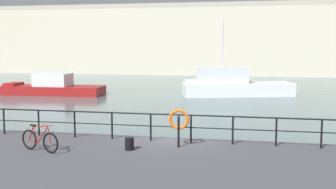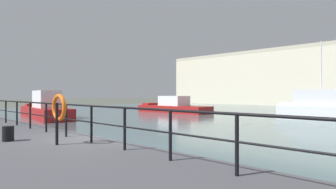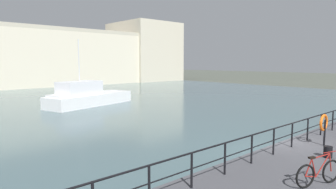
# 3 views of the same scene
# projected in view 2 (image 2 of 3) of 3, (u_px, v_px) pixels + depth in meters

# --- Properties ---
(ground_plane) EXTENTS (240.00, 240.00, 0.00)m
(ground_plane) POSITION_uv_depth(u_px,v_px,m) (98.00, 161.00, 9.30)
(ground_plane) COLOR #4C5147
(moored_blue_motorboat) EXTENTS (10.17, 5.47, 6.73)m
(moored_blue_motorboat) POSITION_uv_depth(u_px,v_px,m) (334.00, 108.00, 23.92)
(moored_blue_motorboat) COLOR white
(moored_blue_motorboat) RESTS_ON water_basin
(moored_harbor_tender) EXTENTS (9.21, 3.59, 2.48)m
(moored_harbor_tender) POSITION_uv_depth(u_px,v_px,m) (45.00, 109.00, 25.20)
(moored_harbor_tender) COLOR maroon
(moored_harbor_tender) RESTS_ON water_basin
(moored_red_daysailer) EXTENTS (9.38, 3.25, 1.94)m
(moored_red_daysailer) POSITION_uv_depth(u_px,v_px,m) (173.00, 107.00, 33.54)
(moored_red_daysailer) COLOR maroon
(moored_red_daysailer) RESTS_ON water_basin
(quay_railing) EXTENTS (25.28, 0.07, 1.08)m
(quay_railing) POSITION_uv_depth(u_px,v_px,m) (91.00, 117.00, 8.15)
(quay_railing) COLOR black
(quay_railing) RESTS_ON quay_promenade
(mooring_bollard) EXTENTS (0.32, 0.32, 0.44)m
(mooring_bollard) POSITION_uv_depth(u_px,v_px,m) (8.00, 134.00, 8.38)
(mooring_bollard) COLOR black
(mooring_bollard) RESTS_ON quay_promenade
(life_ring_stand) EXTENTS (0.75, 0.16, 1.40)m
(life_ring_stand) POSITION_uv_depth(u_px,v_px,m) (59.00, 109.00, 7.80)
(life_ring_stand) COLOR black
(life_ring_stand) RESTS_ON quay_promenade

